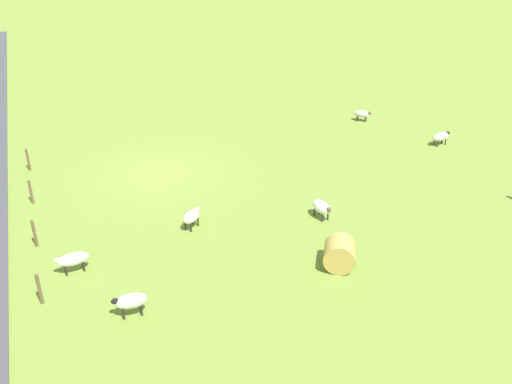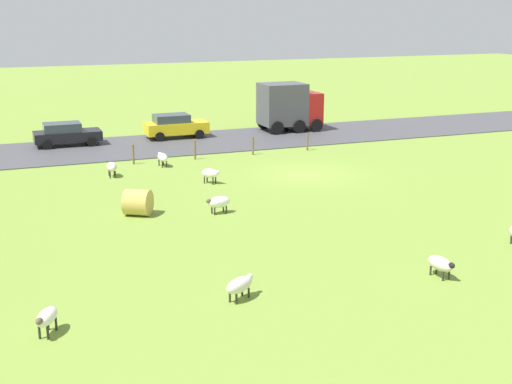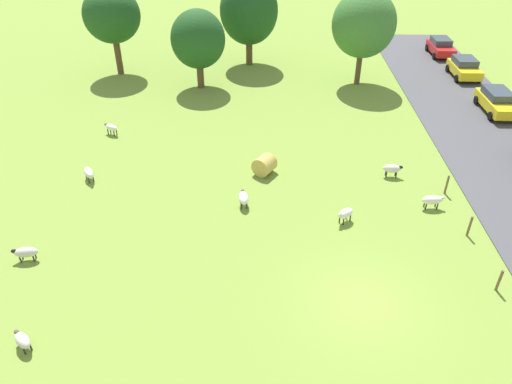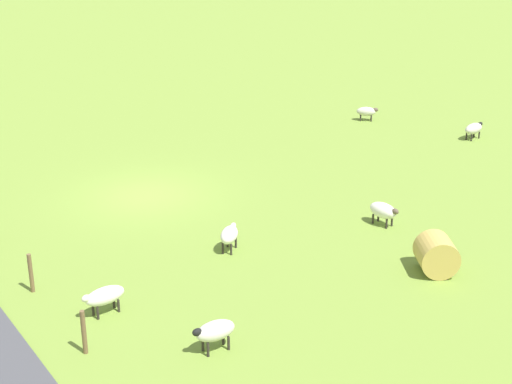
% 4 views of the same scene
% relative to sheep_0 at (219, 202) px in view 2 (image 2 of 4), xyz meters
% --- Properties ---
extents(ground_plane, '(160.00, 160.00, 0.00)m').
position_rel_sheep_0_xyz_m(ground_plane, '(5.39, -6.91, -0.53)').
color(ground_plane, olive).
extents(road_strip, '(8.00, 80.00, 0.06)m').
position_rel_sheep_0_xyz_m(road_strip, '(16.46, -6.91, -0.50)').
color(road_strip, '#47474C').
rests_on(road_strip, ground_plane).
extents(sheep_0, '(0.67, 1.20, 0.79)m').
position_rel_sheep_0_xyz_m(sheep_0, '(0.00, 0.00, 0.00)').
color(sheep_0, white).
rests_on(sheep_0, ground_plane).
extents(sheep_1, '(1.17, 0.58, 0.82)m').
position_rel_sheep_0_xyz_m(sheep_1, '(8.70, 3.25, 0.03)').
color(sheep_1, silver).
rests_on(sheep_1, ground_plane).
extents(sheep_2, '(1.15, 0.88, 0.77)m').
position_rel_sheep_0_xyz_m(sheep_2, '(-9.57, 8.22, 0.01)').
color(sheep_2, white).
rests_on(sheep_2, ground_plane).
extents(sheep_3, '(1.23, 0.63, 0.74)m').
position_rel_sheep_0_xyz_m(sheep_3, '(-9.96, -4.69, -0.03)').
color(sheep_3, beige).
rests_on(sheep_3, ground_plane).
extents(sheep_4, '(1.05, 1.00, 0.80)m').
position_rel_sheep_0_xyz_m(sheep_4, '(5.35, -1.29, 0.02)').
color(sheep_4, white).
rests_on(sheep_4, ground_plane).
extents(sheep_6, '(1.26, 0.55, 0.78)m').
position_rel_sheep_0_xyz_m(sheep_6, '(10.20, 0.07, 0.01)').
color(sheep_6, white).
rests_on(sheep_6, ground_plane).
extents(sheep_7, '(1.01, 1.23, 0.75)m').
position_rel_sheep_0_xyz_m(sheep_7, '(-9.25, 2.35, -0.02)').
color(sheep_7, silver).
rests_on(sheep_7, ground_plane).
extents(hay_bale_0, '(1.57, 1.56, 1.16)m').
position_rel_sheep_0_xyz_m(hay_bale_0, '(1.08, 3.42, 0.06)').
color(hay_bale_0, tan).
rests_on(hay_bale_0, ground_plane).
extents(fence_post_0, '(0.12, 0.12, 1.15)m').
position_rel_sheep_0_xyz_m(fence_post_0, '(11.39, -9.76, 0.05)').
color(fence_post_0, brown).
rests_on(fence_post_0, ground_plane).
extents(fence_post_1, '(0.12, 0.12, 1.14)m').
position_rel_sheep_0_xyz_m(fence_post_1, '(11.39, -6.00, 0.05)').
color(fence_post_1, brown).
rests_on(fence_post_1, ground_plane).
extents(fence_post_2, '(0.12, 0.12, 1.18)m').
position_rel_sheep_0_xyz_m(fence_post_2, '(11.39, -2.23, 0.06)').
color(fence_post_2, brown).
rests_on(fence_post_2, ground_plane).
extents(fence_post_3, '(0.12, 0.12, 1.19)m').
position_rel_sheep_0_xyz_m(fence_post_3, '(11.39, 1.53, 0.07)').
color(fence_post_3, brown).
rests_on(fence_post_3, ground_plane).
extents(truck_0, '(2.89, 4.35, 3.50)m').
position_rel_sheep_0_xyz_m(truck_0, '(18.43, -11.51, 1.37)').
color(truck_0, '#B21919').
rests_on(truck_0, road_strip).
extents(car_1, '(2.10, 4.33, 1.52)m').
position_rel_sheep_0_xyz_m(car_1, '(18.40, 4.58, 0.33)').
color(car_1, black).
rests_on(car_1, road_strip).
extents(car_4, '(2.13, 4.34, 1.66)m').
position_rel_sheep_0_xyz_m(car_4, '(18.53, -2.87, 0.40)').
color(car_4, yellow).
rests_on(car_4, road_strip).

